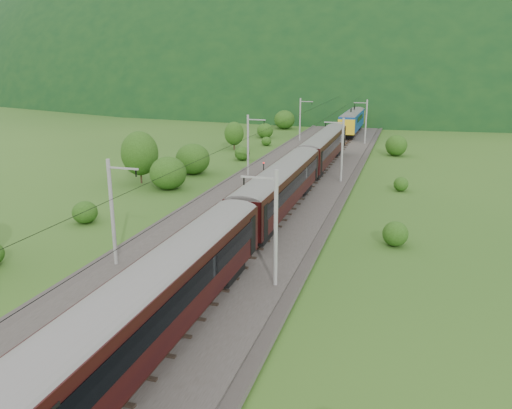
% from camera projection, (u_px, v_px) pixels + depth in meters
% --- Properties ---
extents(ground, '(600.00, 600.00, 0.00)m').
position_uv_depth(ground, '(192.00, 277.00, 35.89)').
color(ground, '#285019').
rests_on(ground, ground).
extents(railbed, '(14.00, 220.00, 0.30)m').
position_uv_depth(railbed, '(238.00, 232.00, 45.03)').
color(railbed, '#38332D').
rests_on(railbed, ground).
extents(track_left, '(2.40, 220.00, 0.27)m').
position_uv_depth(track_left, '(213.00, 227.00, 45.65)').
color(track_left, '#522F23').
rests_on(track_left, railbed).
extents(track_right, '(2.40, 220.00, 0.27)m').
position_uv_depth(track_right, '(263.00, 232.00, 44.28)').
color(track_right, '#522F23').
rests_on(track_right, railbed).
extents(catenary_left, '(2.54, 192.28, 8.00)m').
position_uv_depth(catenary_left, '(249.00, 144.00, 65.77)').
color(catenary_left, gray).
rests_on(catenary_left, railbed).
extents(catenary_right, '(2.54, 192.28, 8.00)m').
position_uv_depth(catenary_right, '(342.00, 148.00, 62.28)').
color(catenary_right, gray).
rests_on(catenary_right, railbed).
extents(overhead_wires, '(4.83, 198.00, 0.03)m').
position_uv_depth(overhead_wires, '(237.00, 156.00, 43.11)').
color(overhead_wires, black).
rests_on(overhead_wires, ground).
extents(mountain_main, '(504.00, 360.00, 244.00)m').
position_uv_depth(mountain_main, '(387.00, 90.00, 274.58)').
color(mountain_main, '#113316').
rests_on(mountain_main, ground).
extents(mountain_ridge, '(336.00, 280.00, 132.00)m').
position_uv_depth(mountain_ridge, '(212.00, 84.00, 345.46)').
color(mountain_ridge, '#113316').
rests_on(mountain_ridge, ground).
extents(train, '(3.23, 155.52, 5.64)m').
position_uv_depth(train, '(239.00, 216.00, 37.32)').
color(train, black).
rests_on(train, ground).
extents(hazard_post_near, '(0.18, 0.18, 1.72)m').
position_uv_depth(hazard_post_near, '(275.00, 188.00, 56.71)').
color(hazard_post_near, red).
rests_on(hazard_post_near, railbed).
extents(hazard_post_far, '(0.14, 0.14, 1.30)m').
position_uv_depth(hazard_post_far, '(329.00, 144.00, 88.39)').
color(hazard_post_far, red).
rests_on(hazard_post_far, railbed).
extents(signal, '(0.20, 0.20, 1.85)m').
position_uv_depth(signal, '(264.00, 168.00, 66.16)').
color(signal, black).
rests_on(signal, railbed).
extents(vegetation_left, '(11.27, 148.76, 7.07)m').
position_uv_depth(vegetation_left, '(131.00, 177.00, 55.18)').
color(vegetation_left, '#224412').
rests_on(vegetation_left, ground).
extents(vegetation_right, '(5.76, 98.17, 3.13)m').
position_uv_depth(vegetation_right, '(390.00, 183.00, 58.37)').
color(vegetation_right, '#224412').
rests_on(vegetation_right, ground).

